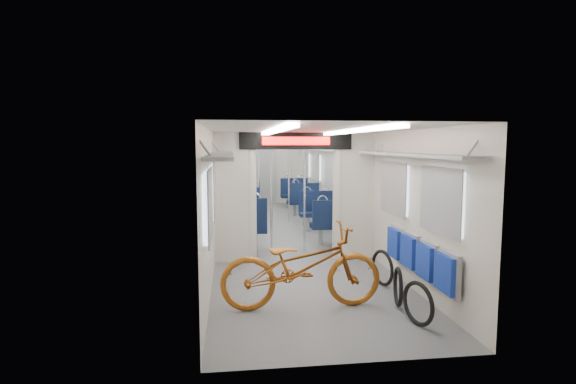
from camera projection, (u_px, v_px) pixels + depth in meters
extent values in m
plane|color=#515456|center=(282.00, 237.00, 10.21)|extent=(12.00, 12.00, 0.00)
cube|color=beige|center=(217.00, 187.00, 9.91)|extent=(0.02, 12.00, 2.30)
cube|color=beige|center=(345.00, 186.00, 10.28)|extent=(0.02, 12.00, 2.30)
cube|color=beige|center=(263.00, 171.00, 16.01)|extent=(2.90, 0.02, 2.30)
cube|color=beige|center=(356.00, 246.00, 4.17)|extent=(2.90, 0.02, 2.30)
cube|color=silver|center=(282.00, 135.00, 9.97)|extent=(2.90, 12.00, 0.02)
cube|color=white|center=(258.00, 136.00, 9.91)|extent=(0.12, 11.40, 0.04)
cube|color=white|center=(307.00, 136.00, 10.04)|extent=(0.12, 11.40, 0.04)
cube|color=beige|center=(233.00, 206.00, 7.99)|extent=(0.65, 0.18, 2.00)
cube|color=beige|center=(355.00, 204.00, 8.28)|extent=(0.65, 0.18, 2.00)
cube|color=beige|center=(295.00, 141.00, 8.01)|extent=(2.90, 0.18, 0.30)
cylinder|color=beige|center=(251.00, 205.00, 8.03)|extent=(0.20, 0.20, 2.00)
cylinder|color=beige|center=(338.00, 204.00, 8.24)|extent=(0.20, 0.20, 2.00)
cube|color=black|center=(296.00, 141.00, 7.91)|extent=(2.00, 0.03, 0.30)
cube|color=#FF0C07|center=(296.00, 141.00, 7.88)|extent=(1.20, 0.02, 0.14)
cube|color=silver|center=(208.00, 205.00, 5.15)|extent=(0.04, 1.00, 0.75)
cube|color=silver|center=(442.00, 201.00, 5.51)|extent=(0.04, 1.00, 0.75)
cube|color=silver|center=(213.00, 191.00, 6.73)|extent=(0.04, 1.00, 0.75)
cube|color=silver|center=(395.00, 188.00, 7.09)|extent=(0.04, 1.00, 0.75)
cube|color=silver|center=(218.00, 178.00, 9.39)|extent=(0.04, 1.00, 0.75)
cube|color=silver|center=(350.00, 176.00, 9.75)|extent=(0.04, 1.00, 0.75)
cube|color=silver|center=(220.00, 172.00, 11.27)|extent=(0.04, 1.00, 0.75)
cube|color=silver|center=(331.00, 171.00, 11.63)|extent=(0.04, 1.00, 0.75)
cube|color=silver|center=(221.00, 168.00, 13.14)|extent=(0.04, 1.00, 0.75)
cube|color=silver|center=(317.00, 168.00, 13.50)|extent=(0.04, 1.00, 0.75)
cube|color=silver|center=(222.00, 165.00, 14.92)|extent=(0.04, 1.00, 0.75)
cube|color=silver|center=(307.00, 165.00, 15.28)|extent=(0.04, 1.00, 0.75)
cube|color=gray|center=(221.00, 155.00, 5.90)|extent=(0.30, 3.60, 0.04)
cube|color=gray|center=(406.00, 154.00, 6.22)|extent=(0.30, 3.60, 0.04)
cube|color=gray|center=(226.00, 150.00, 11.82)|extent=(0.30, 7.60, 0.04)
cube|color=gray|center=(320.00, 150.00, 12.14)|extent=(0.30, 7.60, 0.04)
cube|color=gray|center=(263.00, 175.00, 15.97)|extent=(0.90, 0.05, 2.00)
imported|color=#9A5216|center=(301.00, 267.00, 5.70)|extent=(2.07, 0.75, 1.08)
cube|color=gray|center=(449.00, 273.00, 5.26)|extent=(0.06, 0.46, 0.52)
cube|color=navy|center=(444.00, 274.00, 5.26)|extent=(0.06, 0.42, 0.44)
cube|color=gray|center=(429.00, 261.00, 5.81)|extent=(0.06, 0.46, 0.52)
cube|color=navy|center=(424.00, 262.00, 5.80)|extent=(0.06, 0.42, 0.44)
cube|color=gray|center=(412.00, 251.00, 6.35)|extent=(0.06, 0.46, 0.52)
cube|color=navy|center=(408.00, 252.00, 6.34)|extent=(0.06, 0.42, 0.44)
cube|color=gray|center=(398.00, 243.00, 6.89)|extent=(0.06, 0.46, 0.52)
cube|color=navy|center=(394.00, 243.00, 6.88)|extent=(0.06, 0.42, 0.44)
torus|color=black|center=(418.00, 306.00, 5.17)|extent=(0.20, 0.52, 0.53)
torus|color=black|center=(398.00, 288.00, 5.80)|extent=(0.15, 0.52, 0.52)
torus|color=black|center=(382.00, 269.00, 6.64)|extent=(0.18, 0.54, 0.54)
cube|color=black|center=(254.00, 229.00, 8.95)|extent=(0.49, 0.46, 0.10)
cylinder|color=gray|center=(254.00, 241.00, 8.98)|extent=(0.10, 0.10, 0.35)
cube|color=black|center=(255.00, 214.00, 8.73)|extent=(0.49, 0.09, 0.60)
torus|color=silver|center=(254.00, 198.00, 8.70)|extent=(0.24, 0.03, 0.24)
cube|color=black|center=(250.00, 215.00, 10.77)|extent=(0.49, 0.46, 0.10)
cylinder|color=gray|center=(250.00, 224.00, 10.79)|extent=(0.10, 0.10, 0.35)
cube|color=black|center=(250.00, 200.00, 10.91)|extent=(0.49, 0.09, 0.60)
torus|color=silver|center=(250.00, 188.00, 10.88)|extent=(0.24, 0.03, 0.24)
cube|color=black|center=(231.00, 230.00, 8.89)|extent=(0.49, 0.46, 0.10)
cylinder|color=gray|center=(231.00, 241.00, 8.92)|extent=(0.10, 0.10, 0.35)
cube|color=black|center=(230.00, 214.00, 8.67)|extent=(0.49, 0.09, 0.60)
torus|color=silver|center=(230.00, 199.00, 8.64)|extent=(0.24, 0.03, 0.24)
cube|color=black|center=(230.00, 216.00, 10.71)|extent=(0.49, 0.46, 0.10)
cylinder|color=gray|center=(231.00, 225.00, 10.73)|extent=(0.10, 0.10, 0.35)
cube|color=black|center=(230.00, 200.00, 10.85)|extent=(0.49, 0.09, 0.60)
torus|color=silver|center=(230.00, 188.00, 10.82)|extent=(0.24, 0.03, 0.24)
cube|color=black|center=(321.00, 226.00, 9.34)|extent=(0.41, 0.39, 0.10)
cylinder|color=gray|center=(321.00, 237.00, 9.37)|extent=(0.10, 0.10, 0.35)
cube|color=black|center=(323.00, 213.00, 9.16)|extent=(0.41, 0.07, 0.51)
torus|color=silver|center=(323.00, 200.00, 9.13)|extent=(0.21, 0.03, 0.21)
cube|color=black|center=(308.00, 214.00, 10.89)|extent=(0.41, 0.39, 0.10)
cylinder|color=gray|center=(308.00, 224.00, 10.91)|extent=(0.10, 0.10, 0.35)
cube|color=black|center=(307.00, 201.00, 11.01)|extent=(0.41, 0.07, 0.51)
torus|color=silver|center=(307.00, 191.00, 10.98)|extent=(0.21, 0.03, 0.21)
cube|color=black|center=(343.00, 225.00, 9.40)|extent=(0.41, 0.39, 0.10)
cylinder|color=gray|center=(343.00, 236.00, 9.43)|extent=(0.10, 0.10, 0.35)
cube|color=black|center=(345.00, 212.00, 9.22)|extent=(0.41, 0.07, 0.51)
torus|color=silver|center=(345.00, 200.00, 9.19)|extent=(0.21, 0.03, 0.21)
cube|color=black|center=(327.00, 214.00, 10.95)|extent=(0.41, 0.39, 0.10)
cylinder|color=gray|center=(327.00, 223.00, 10.97)|extent=(0.10, 0.10, 0.35)
cube|color=black|center=(326.00, 201.00, 11.07)|extent=(0.41, 0.07, 0.51)
torus|color=silver|center=(326.00, 191.00, 11.04)|extent=(0.21, 0.03, 0.21)
cube|color=black|center=(247.00, 205.00, 12.68)|extent=(0.48, 0.45, 0.10)
cylinder|color=gray|center=(247.00, 212.00, 12.70)|extent=(0.10, 0.10, 0.35)
cube|color=black|center=(247.00, 193.00, 12.46)|extent=(0.48, 0.09, 0.59)
torus|color=silver|center=(247.00, 183.00, 12.43)|extent=(0.24, 0.03, 0.24)
cube|color=black|center=(245.00, 197.00, 14.47)|extent=(0.48, 0.45, 0.10)
cylinder|color=gray|center=(245.00, 204.00, 14.49)|extent=(0.10, 0.10, 0.35)
cube|color=black|center=(245.00, 186.00, 14.61)|extent=(0.48, 0.09, 0.59)
torus|color=silver|center=(245.00, 177.00, 14.58)|extent=(0.24, 0.03, 0.24)
cube|color=black|center=(230.00, 205.00, 12.62)|extent=(0.48, 0.45, 0.10)
cylinder|color=gray|center=(231.00, 213.00, 12.64)|extent=(0.10, 0.10, 0.35)
cube|color=black|center=(230.00, 193.00, 12.40)|extent=(0.48, 0.09, 0.59)
torus|color=silver|center=(230.00, 183.00, 12.37)|extent=(0.24, 0.03, 0.24)
cube|color=black|center=(230.00, 197.00, 14.41)|extent=(0.48, 0.45, 0.10)
cylinder|color=gray|center=(231.00, 204.00, 14.43)|extent=(0.10, 0.10, 0.35)
cube|color=black|center=(230.00, 186.00, 14.55)|extent=(0.48, 0.09, 0.59)
torus|color=silver|center=(230.00, 177.00, 14.52)|extent=(0.24, 0.03, 0.24)
cube|color=black|center=(295.00, 202.00, 13.13)|extent=(0.43, 0.40, 0.10)
cylinder|color=gray|center=(295.00, 210.00, 13.15)|extent=(0.10, 0.10, 0.35)
cube|color=black|center=(296.00, 192.00, 12.93)|extent=(0.43, 0.08, 0.53)
torus|color=silver|center=(296.00, 183.00, 12.91)|extent=(0.22, 0.03, 0.22)
cube|color=black|center=(288.00, 196.00, 14.74)|extent=(0.43, 0.40, 0.10)
cylinder|color=gray|center=(288.00, 203.00, 14.77)|extent=(0.10, 0.10, 0.35)
cube|color=black|center=(287.00, 186.00, 14.87)|extent=(0.43, 0.08, 0.53)
torus|color=silver|center=(287.00, 178.00, 14.84)|extent=(0.22, 0.03, 0.22)
cube|color=black|center=(311.00, 202.00, 13.19)|extent=(0.43, 0.40, 0.10)
cylinder|color=gray|center=(311.00, 210.00, 13.21)|extent=(0.10, 0.10, 0.35)
cube|color=black|center=(312.00, 192.00, 12.99)|extent=(0.43, 0.08, 0.53)
torus|color=silver|center=(312.00, 183.00, 12.97)|extent=(0.22, 0.03, 0.22)
cube|color=black|center=(302.00, 196.00, 14.80)|extent=(0.43, 0.40, 0.10)
cylinder|color=gray|center=(302.00, 203.00, 14.83)|extent=(0.10, 0.10, 0.35)
cube|color=black|center=(301.00, 186.00, 14.93)|extent=(0.43, 0.08, 0.53)
torus|color=silver|center=(301.00, 178.00, 14.90)|extent=(0.22, 0.03, 0.22)
cylinder|color=silver|center=(271.00, 194.00, 8.56)|extent=(0.04, 0.04, 2.30)
cylinder|color=silver|center=(304.00, 193.00, 8.70)|extent=(0.04, 0.04, 2.30)
cylinder|color=silver|center=(259.00, 180.00, 11.88)|extent=(0.04, 0.04, 2.30)
cylinder|color=silver|center=(289.00, 180.00, 11.97)|extent=(0.04, 0.04, 2.30)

